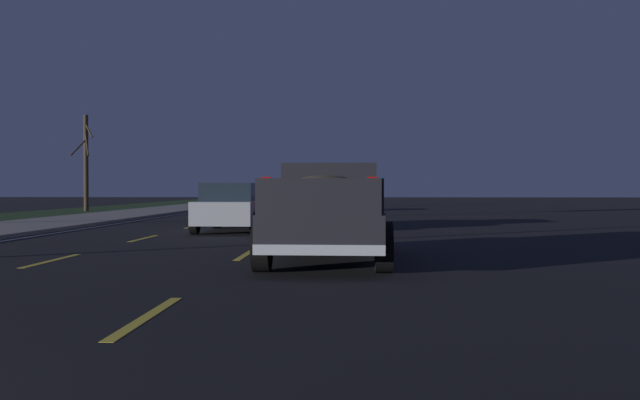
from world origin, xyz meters
The scene contains 8 objects.
ground centered at (27.00, 0.00, 0.00)m, with size 144.00×144.00×0.00m, color black.
sidewalk_shoulder centered at (27.00, 7.45, 0.06)m, with size 108.00×4.00×0.12m, color gray.
lane_markings centered at (29.60, 3.09, 0.00)m, with size 108.00×7.04×0.01m.
pickup_truck centered at (10.55, -3.50, 0.98)m, with size 5.46×2.35×1.87m.
sedan_green centered at (36.77, 0.12, 0.78)m, with size 4.40×2.03×1.54m.
sedan_silver centered at (18.83, -0.19, 0.78)m, with size 4.43×2.08×1.54m.
sedan_red centered at (21.35, -3.30, 0.78)m, with size 4.42×2.06×1.54m.
bare_tree_far centered at (36.99, 12.00, 3.01)m, with size 1.57×1.03×5.79m.
Camera 1 is at (-2.12, -3.94, 1.38)m, focal length 37.22 mm.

